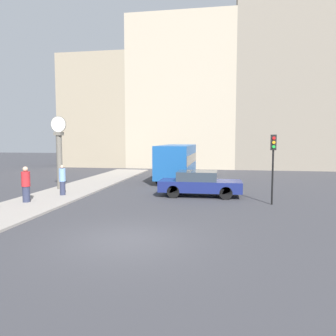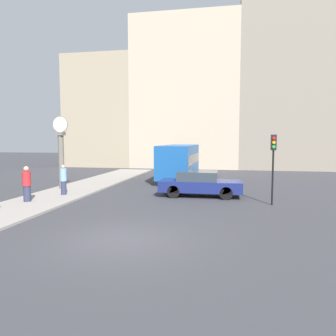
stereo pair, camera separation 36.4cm
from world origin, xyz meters
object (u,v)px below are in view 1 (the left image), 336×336
at_px(sedan_car, 200,183).
at_px(bus_distant, 177,160).
at_px(street_clock, 59,154).
at_px(pedestrian_blue_stripe, 62,180).
at_px(pedestrian_red_top, 26,185).
at_px(traffic_light_far, 273,154).

distance_m(sedan_car, bus_distant, 7.31).
xyz_separation_m(bus_distant, street_clock, (-6.60, -6.26, 0.74)).
bearing_deg(street_clock, pedestrian_blue_stripe, -58.97).
bearing_deg(street_clock, pedestrian_red_top, -83.74).
relative_size(sedan_car, pedestrian_blue_stripe, 2.72).
relative_size(street_clock, pedestrian_blue_stripe, 2.70).
distance_m(traffic_light_far, pedestrian_red_top, 12.39).
relative_size(street_clock, pedestrian_red_top, 2.56).
height_order(street_clock, pedestrian_blue_stripe, street_clock).
xyz_separation_m(traffic_light_far, pedestrian_red_top, (-12.14, -1.93, -1.51)).
relative_size(bus_distant, traffic_light_far, 2.13).
height_order(bus_distant, pedestrian_blue_stripe, bus_distant).
relative_size(sedan_car, pedestrian_red_top, 2.59).
bearing_deg(traffic_light_far, pedestrian_red_top, -170.96).
bearing_deg(street_clock, sedan_car, -4.06).
relative_size(sedan_car, bus_distant, 0.63).
bearing_deg(street_clock, bus_distant, 43.52).
height_order(traffic_light_far, pedestrian_blue_stripe, traffic_light_far).
xyz_separation_m(bus_distant, pedestrian_blue_stripe, (-5.32, -8.38, -0.63)).
xyz_separation_m(bus_distant, traffic_light_far, (6.02, -8.68, 0.92)).
bearing_deg(pedestrian_red_top, pedestrian_blue_stripe, 70.27).
xyz_separation_m(street_clock, pedestrian_red_top, (0.48, -4.35, -1.34)).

